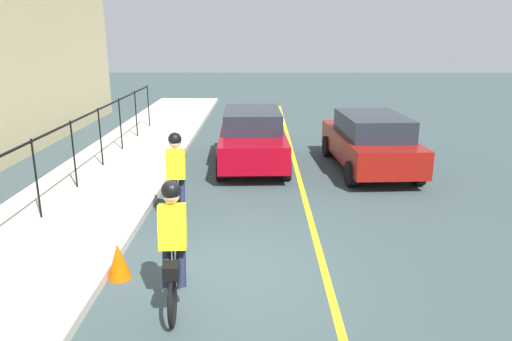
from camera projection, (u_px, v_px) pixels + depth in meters
ground_plane at (225, 272)px, 7.58m from camera, size 80.00×80.00×0.00m
lane_line_centre at (325, 273)px, 7.56m from camera, size 36.00×0.12×0.01m
sidewalk at (13, 268)px, 7.58m from camera, size 40.00×3.20×0.15m
iron_fence at (8, 174)px, 8.19m from camera, size 21.36×0.04×1.60m
cyclist_lead at (177, 178)px, 9.42m from camera, size 1.71×0.38×1.83m
cyclist_follow at (174, 246)px, 6.41m from camera, size 1.71×0.38×1.83m
patrol_sedan at (370, 141)px, 13.05m from camera, size 4.50×2.13×1.58m
parked_sedan_rear at (252, 137)px, 13.60m from camera, size 4.46×2.04×1.58m
traffic_cone_near at (119, 261)px, 7.34m from camera, size 0.36×0.36×0.58m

